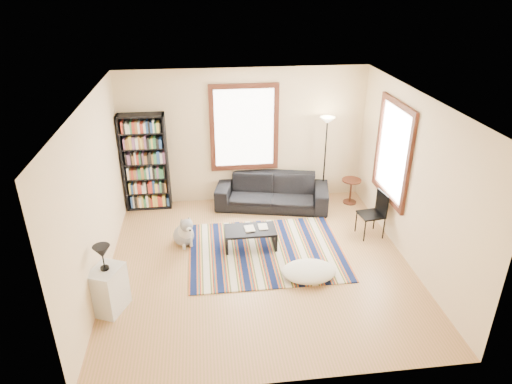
{
  "coord_description": "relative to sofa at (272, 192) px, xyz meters",
  "views": [
    {
      "loc": [
        -0.84,
        -6.37,
        4.44
      ],
      "look_at": [
        0.0,
        0.5,
        1.1
      ],
      "focal_mm": 32.0,
      "sensor_mm": 36.0,
      "label": 1
    }
  ],
  "objects": [
    {
      "name": "window_right",
      "position": [
        1.94,
        -1.25,
        1.26
      ],
      "size": [
        0.06,
        1.2,
        1.6
      ],
      "primitive_type": "cube",
      "color": "white",
      "rests_on": "wall_right"
    },
    {
      "name": "book_a",
      "position": [
        -0.73,
        -1.52,
        0.04
      ],
      "size": [
        0.24,
        0.19,
        0.02
      ],
      "primitive_type": "imported",
      "rotation": [
        0.0,
        0.0,
        0.07
      ],
      "color": "beige",
      "rests_on": "coffee_table"
    },
    {
      "name": "folding_chair",
      "position": [
        1.62,
        -1.38,
        0.09
      ],
      "size": [
        0.47,
        0.45,
        0.86
      ],
      "primitive_type": "cube",
      "rotation": [
        0.0,
        0.0,
        0.13
      ],
      "color": "black",
      "rests_on": "floor"
    },
    {
      "name": "floor_cushion",
      "position": [
        0.21,
        -2.53,
        -0.23
      ],
      "size": [
        0.94,
        0.74,
        0.22
      ],
      "primitive_type": "ellipsoid",
      "rotation": [
        0.0,
        0.0,
        0.1
      ],
      "color": "beige",
      "rests_on": "floor"
    },
    {
      "name": "rug",
      "position": [
        -0.37,
        -1.71,
        -0.33
      ],
      "size": [
        2.69,
        2.15,
        0.02
      ],
      "primitive_type": "cube",
      "color": "#0C163C",
      "rests_on": "floor"
    },
    {
      "name": "white_cabinet",
      "position": [
        -2.83,
        -2.94,
        0.01
      ],
      "size": [
        0.55,
        0.61,
        0.7
      ],
      "primitive_type": "cube",
      "rotation": [
        0.0,
        0.0,
        -0.4
      ],
      "color": "silver",
      "rests_on": "floor"
    },
    {
      "name": "sofa",
      "position": [
        0.0,
        0.0,
        0.0
      ],
      "size": [
        2.44,
        1.38,
        0.67
      ],
      "primitive_type": "imported",
      "rotation": [
        0.0,
        0.0,
        -0.22
      ],
      "color": "black",
      "rests_on": "floor"
    },
    {
      "name": "ceiling",
      "position": [
        -0.53,
        -2.05,
        2.51
      ],
      "size": [
        5.0,
        5.0,
        0.1
      ],
      "primitive_type": "cube",
      "color": "white",
      "rests_on": "floor"
    },
    {
      "name": "table_lamp",
      "position": [
        -2.83,
        -2.94,
        0.55
      ],
      "size": [
        0.29,
        0.29,
        0.38
      ],
      "primitive_type": null,
      "rotation": [
        0.0,
        0.0,
        -0.26
      ],
      "color": "black",
      "rests_on": "white_cabinet"
    },
    {
      "name": "wall_back",
      "position": [
        -0.53,
        0.5,
        1.06
      ],
      "size": [
        5.0,
        0.1,
        2.8
      ],
      "primitive_type": "cube",
      "color": "#D4B88F",
      "rests_on": "floor"
    },
    {
      "name": "wall_left",
      "position": [
        -3.08,
        -2.05,
        1.06
      ],
      "size": [
        0.1,
        5.0,
        2.8
      ],
      "primitive_type": "cube",
      "color": "#D4B88F",
      "rests_on": "floor"
    },
    {
      "name": "floor",
      "position": [
        -0.53,
        -2.05,
        -0.39
      ],
      "size": [
        5.0,
        5.0,
        0.1
      ],
      "primitive_type": "cube",
      "color": "#B87C54",
      "rests_on": "ground"
    },
    {
      "name": "bookshelf",
      "position": [
        -2.54,
        0.27,
        0.66
      ],
      "size": [
        0.9,
        0.3,
        2.0
      ],
      "primitive_type": "cube",
      "color": "black",
      "rests_on": "floor"
    },
    {
      "name": "wall_right",
      "position": [
        2.02,
        -2.05,
        1.06
      ],
      "size": [
        0.1,
        5.0,
        2.8
      ],
      "primitive_type": "cube",
      "color": "#D4B88F",
      "rests_on": "floor"
    },
    {
      "name": "floor_lamp",
      "position": [
        1.1,
        0.1,
        0.59
      ],
      "size": [
        0.37,
        0.37,
        1.86
      ],
      "primitive_type": null,
      "rotation": [
        0.0,
        0.0,
        -0.29
      ],
      "color": "black",
      "rests_on": "floor"
    },
    {
      "name": "window_back",
      "position": [
        -0.53,
        0.42,
        1.26
      ],
      "size": [
        1.2,
        0.06,
        1.6
      ],
      "primitive_type": "cube",
      "color": "white",
      "rests_on": "wall_back"
    },
    {
      "name": "wall_front",
      "position": [
        -0.53,
        -4.6,
        1.06
      ],
      "size": [
        5.0,
        0.1,
        2.8
      ],
      "primitive_type": "cube",
      "color": "#D4B88F",
      "rests_on": "floor"
    },
    {
      "name": "coffee_table",
      "position": [
        -0.63,
        -1.52,
        -0.16
      ],
      "size": [
        0.98,
        0.66,
        0.36
      ],
      "primitive_type": "cube",
      "rotation": [
        0.0,
        0.0,
        0.19
      ],
      "color": "black",
      "rests_on": "floor"
    },
    {
      "name": "book_b",
      "position": [
        -0.48,
        -1.47,
        0.03
      ],
      "size": [
        0.22,
        0.16,
        0.02
      ],
      "primitive_type": "imported",
      "rotation": [
        0.0,
        0.0,
        0.01
      ],
      "color": "beige",
      "rests_on": "coffee_table"
    },
    {
      "name": "dog",
      "position": [
        -1.81,
        -1.27,
        -0.04
      ],
      "size": [
        0.61,
        0.7,
        0.59
      ],
      "primitive_type": null,
      "rotation": [
        0.0,
        0.0,
        0.39
      ],
      "color": "#AAAAAA",
      "rests_on": "floor"
    },
    {
      "name": "side_table",
      "position": [
        1.67,
        -0.05,
        -0.07
      ],
      "size": [
        0.46,
        0.46,
        0.54
      ],
      "primitive_type": "cylinder",
      "rotation": [
        0.0,
        0.0,
        -0.17
      ],
      "color": "#461711",
      "rests_on": "floor"
    }
  ]
}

